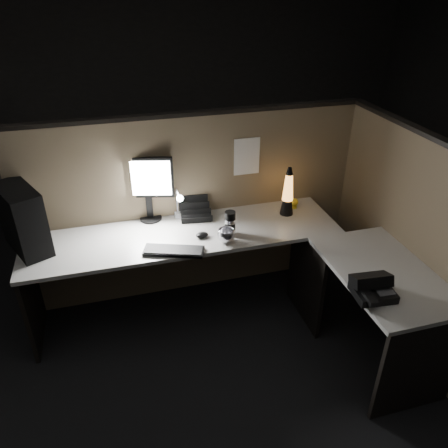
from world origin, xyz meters
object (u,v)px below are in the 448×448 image
object	(u,v)px
keyboard	(174,251)
desk_phone	(372,287)
pc_tower	(23,219)
monitor	(147,183)
lava_lamp	(288,195)

from	to	relation	value
keyboard	desk_phone	bearing A→B (deg)	-16.03
pc_tower	desk_phone	bearing A→B (deg)	-53.36
desk_phone	monitor	bearing A→B (deg)	137.10
lava_lamp	keyboard	bearing A→B (deg)	-162.18
monitor	keyboard	bearing A→B (deg)	-65.82
pc_tower	lava_lamp	xyz separation A→B (m)	(1.91, -0.01, -0.06)
monitor	desk_phone	size ratio (longest dim) A/B	1.98
monitor	lava_lamp	distance (m)	1.08
keyboard	monitor	bearing A→B (deg)	119.97
pc_tower	lava_lamp	bearing A→B (deg)	-25.38
pc_tower	monitor	xyz separation A→B (m)	(0.86, 0.20, 0.08)
lava_lamp	monitor	bearing A→B (deg)	168.64
keyboard	lava_lamp	xyz separation A→B (m)	(0.96, 0.31, 0.15)
pc_tower	keyboard	size ratio (longest dim) A/B	1.10
keyboard	desk_phone	distance (m)	1.30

